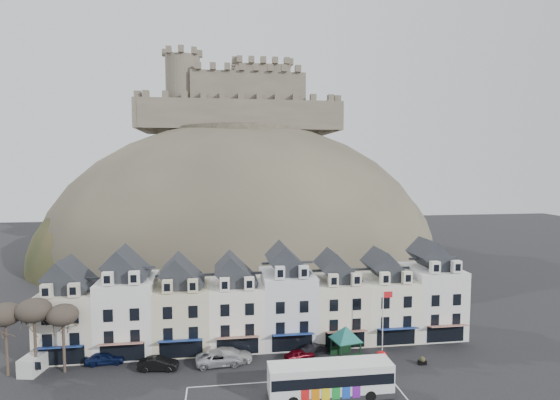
# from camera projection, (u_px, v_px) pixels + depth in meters

# --- Properties ---
(coach_bay_markings) EXTENTS (22.00, 7.50, 0.01)m
(coach_bay_markings) POSITION_uv_depth(u_px,v_px,m) (296.00, 399.00, 43.76)
(coach_bay_markings) COLOR silver
(coach_bay_markings) RESTS_ON ground
(townhouse_terrace) EXTENTS (54.40, 9.35, 11.80)m
(townhouse_terrace) POSITION_uv_depth(u_px,v_px,m) (263.00, 302.00, 57.60)
(townhouse_terrace) COLOR beige
(townhouse_terrace) RESTS_ON ground
(castle_hill) EXTENTS (100.00, 76.00, 68.00)m
(castle_hill) POSITION_uv_depth(u_px,v_px,m) (246.00, 257.00, 110.47)
(castle_hill) COLOR #3E3A30
(castle_hill) RESTS_ON ground
(castle) EXTENTS (50.20, 22.20, 22.00)m
(castle) POSITION_uv_depth(u_px,v_px,m) (241.00, 100.00, 114.02)
(castle) COLOR brown
(castle) RESTS_ON ground
(tree_left_far) EXTENTS (3.61, 3.61, 8.24)m
(tree_left_far) POSITION_uv_depth(u_px,v_px,m) (5.00, 315.00, 48.04)
(tree_left_far) COLOR #352D22
(tree_left_far) RESTS_ON ground
(tree_left_mid) EXTENTS (3.78, 3.78, 8.64)m
(tree_left_mid) POSITION_uv_depth(u_px,v_px,m) (34.00, 311.00, 48.43)
(tree_left_mid) COLOR #352D22
(tree_left_mid) RESTS_ON ground
(tree_left_near) EXTENTS (3.43, 3.43, 7.84)m
(tree_left_near) POSITION_uv_depth(u_px,v_px,m) (63.00, 316.00, 48.90)
(tree_left_near) COLOR #352D22
(tree_left_near) RESTS_ON ground
(bus) EXTENTS (12.58, 3.00, 3.55)m
(bus) POSITION_uv_depth(u_px,v_px,m) (330.00, 378.00, 44.00)
(bus) COLOR #262628
(bus) RESTS_ON ground
(bus_shelter) EXTENTS (6.19, 6.19, 4.01)m
(bus_shelter) POSITION_uv_depth(u_px,v_px,m) (346.00, 333.00, 52.69)
(bus_shelter) COLOR black
(bus_shelter) RESTS_ON ground
(red_buoy) EXTENTS (1.48, 1.48, 1.83)m
(red_buoy) POSITION_uv_depth(u_px,v_px,m) (381.00, 359.00, 50.70)
(red_buoy) COLOR black
(red_buoy) RESTS_ON ground
(flagpole) EXTENTS (1.23, 0.13, 8.45)m
(flagpole) POSITION_uv_depth(u_px,v_px,m) (384.00, 319.00, 52.72)
(flagpole) COLOR silver
(flagpole) RESTS_ON ground
(white_van) EXTENTS (2.71, 4.65, 1.99)m
(white_van) POSITION_uv_depth(u_px,v_px,m) (36.00, 362.00, 49.77)
(white_van) COLOR silver
(white_van) RESTS_ON ground
(planter_west) EXTENTS (1.12, 0.75, 1.03)m
(planter_west) POSITION_uv_depth(u_px,v_px,m) (383.00, 376.00, 47.53)
(planter_west) COLOR black
(planter_west) RESTS_ON ground
(planter_east) EXTENTS (0.97, 0.66, 0.95)m
(planter_east) POSITION_uv_depth(u_px,v_px,m) (422.00, 361.00, 51.24)
(planter_east) COLOR black
(planter_east) RESTS_ON ground
(car_navy) EXTENTS (4.55, 2.06, 1.52)m
(car_navy) POSITION_uv_depth(u_px,v_px,m) (105.00, 358.00, 51.40)
(car_navy) COLOR #0A1336
(car_navy) RESTS_ON ground
(car_black) EXTENTS (4.65, 2.06, 1.48)m
(car_black) POSITION_uv_depth(u_px,v_px,m) (158.00, 364.00, 49.83)
(car_black) COLOR black
(car_black) RESTS_ON ground
(car_silver) EXTENTS (5.68, 2.99, 1.55)m
(car_silver) POSITION_uv_depth(u_px,v_px,m) (220.00, 358.00, 51.17)
(car_silver) COLOR #A3A6AB
(car_silver) RESTS_ON ground
(car_white) EXTENTS (5.60, 2.72, 1.57)m
(car_white) POSITION_uv_depth(u_px,v_px,m) (230.00, 355.00, 52.14)
(car_white) COLOR silver
(car_white) RESTS_ON ground
(car_maroon) EXTENTS (3.99, 2.51, 1.27)m
(car_maroon) POSITION_uv_depth(u_px,v_px,m) (299.00, 355.00, 52.45)
(car_maroon) COLOR #52040E
(car_maroon) RESTS_ON ground
(car_charcoal) EXTENTS (4.06, 2.72, 1.27)m
(car_charcoal) POSITION_uv_depth(u_px,v_px,m) (316.00, 349.00, 54.08)
(car_charcoal) COLOR black
(car_charcoal) RESTS_ON ground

